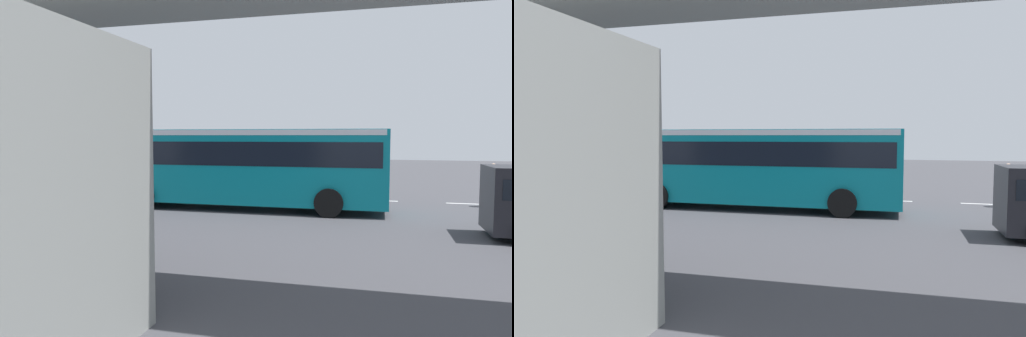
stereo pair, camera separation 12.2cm
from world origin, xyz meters
The scene contains 10 objects.
ground centered at (0.00, 0.00, 0.00)m, with size 80.00×80.00×0.00m, color #424247.
city_bus centered at (1.20, 0.71, 1.88)m, with size 11.54×2.85×3.15m.
pedestrian centered at (-8.67, -2.21, 0.89)m, with size 0.38×0.38×1.79m.
traffic_sign centered at (3.48, -4.08, 1.89)m, with size 0.08×0.60×2.80m.
lane_dash_leftmost centered at (-8.00, -2.91, 0.00)m, with size 2.00×0.20×0.01m, color silver.
lane_dash_left centered at (-4.00, -2.91, 0.00)m, with size 2.00×0.20×0.01m, color silver.
lane_dash_centre centered at (0.00, -2.91, 0.00)m, with size 2.00×0.20×0.01m, color silver.
lane_dash_right centered at (4.00, -2.91, 0.00)m, with size 2.00×0.20×0.01m, color silver.
lane_dash_rightmost centered at (8.00, -2.91, 0.00)m, with size 2.00×0.20×0.01m, color silver.
pedestrian_overpass centered at (0.00, 10.67, 5.07)m, with size 26.43×2.60×6.86m.
Camera 2 is at (-4.39, 18.35, 2.91)m, focal length 32.43 mm.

